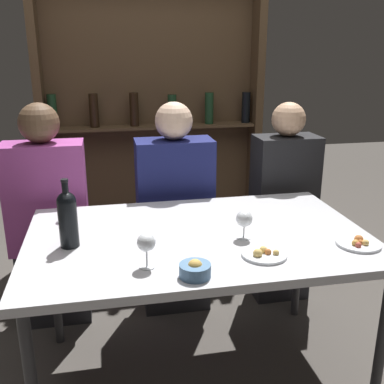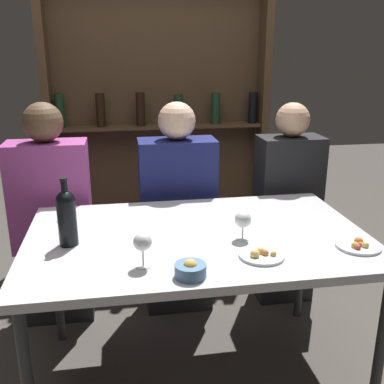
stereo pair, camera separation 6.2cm
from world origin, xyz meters
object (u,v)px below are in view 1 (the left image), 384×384
object	(u,v)px
wine_glass_0	(66,205)
seated_person_left	(49,224)
food_plate_1	(264,254)
seated_person_right	(283,209)
wine_bottle	(68,217)
food_plate_0	(359,243)
wine_glass_1	(244,220)
seated_person_center	(175,216)
snack_bowl	(195,270)
wine_glass_2	(146,243)

from	to	relation	value
wine_glass_0	seated_person_left	xyz separation A→B (m)	(-0.13, 0.36, -0.23)
food_plate_1	seated_person_left	distance (m)	1.31
seated_person_left	seated_person_right	size ratio (longest dim) A/B	1.02
wine_bottle	food_plate_0	bearing A→B (deg)	-10.86
seated_person_left	wine_glass_1	bearing A→B (deg)	-39.65
food_plate_0	seated_person_center	bearing A→B (deg)	125.00
snack_bowl	seated_person_left	world-z (taller)	seated_person_left
wine_bottle	seated_person_left	size ratio (longest dim) A/B	0.23
wine_bottle	wine_glass_2	distance (m)	0.39
wine_glass_0	food_plate_0	size ratio (longest dim) A/B	0.61
snack_bowl	seated_person_center	world-z (taller)	seated_person_center
wine_glass_1	seated_person_right	world-z (taller)	seated_person_right
wine_bottle	wine_glass_1	xyz separation A→B (m)	(0.73, -0.06, -0.04)
wine_glass_0	seated_person_right	distance (m)	1.32
food_plate_1	snack_bowl	world-z (taller)	snack_bowl
food_plate_0	food_plate_1	world-z (taller)	same
wine_bottle	seated_person_right	world-z (taller)	seated_person_right
food_plate_0	seated_person_right	world-z (taller)	seated_person_right
food_plate_1	seated_person_center	distance (m)	0.96
wine_bottle	seated_person_center	xyz separation A→B (m)	(0.54, 0.68, -0.29)
snack_bowl	seated_person_right	xyz separation A→B (m)	(0.76, 1.03, -0.19)
seated_person_left	food_plate_1	bearing A→B (deg)	-45.03
wine_glass_2	seated_person_right	distance (m)	1.34
seated_person_left	seated_person_right	distance (m)	1.38
snack_bowl	seated_person_left	bearing A→B (deg)	120.98
wine_glass_1	food_plate_0	distance (m)	0.48
wine_glass_1	seated_person_right	xyz separation A→B (m)	(0.49, 0.74, -0.25)
wine_glass_0	wine_glass_1	distance (m)	0.85
food_plate_0	seated_person_left	size ratio (longest dim) A/B	0.14
snack_bowl	food_plate_1	bearing A→B (deg)	20.31
seated_person_center	wine_glass_2	bearing A→B (deg)	-105.18
wine_bottle	seated_person_center	distance (m)	0.91
wine_glass_1	wine_glass_2	world-z (taller)	wine_glass_2
wine_glass_2	snack_bowl	world-z (taller)	wine_glass_2
food_plate_0	wine_glass_0	bearing A→B (deg)	156.00
wine_bottle	wine_glass_0	xyz separation A→B (m)	(-0.03, 0.31, -0.05)
wine_glass_1	seated_person_left	size ratio (longest dim) A/B	0.10
food_plate_1	snack_bowl	size ratio (longest dim) A/B	1.57
wine_glass_1	wine_glass_2	xyz separation A→B (m)	(-0.43, -0.19, 0.01)
wine_bottle	seated_person_left	distance (m)	0.75
seated_person_center	seated_person_right	bearing A→B (deg)	-0.00
food_plate_0	food_plate_1	distance (m)	0.42
wine_bottle	food_plate_0	world-z (taller)	wine_bottle
wine_glass_1	food_plate_1	xyz separation A→B (m)	(0.03, -0.18, -0.08)
seated_person_right	seated_person_left	bearing A→B (deg)	180.00
wine_glass_0	food_plate_1	size ratio (longest dim) A/B	0.62
wine_glass_0	seated_person_center	distance (m)	0.72
wine_glass_1	seated_person_left	world-z (taller)	seated_person_left
wine_glass_0	seated_person_center	xyz separation A→B (m)	(0.58, 0.36, -0.24)
wine_glass_2	food_plate_0	xyz separation A→B (m)	(0.88, 0.02, -0.09)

